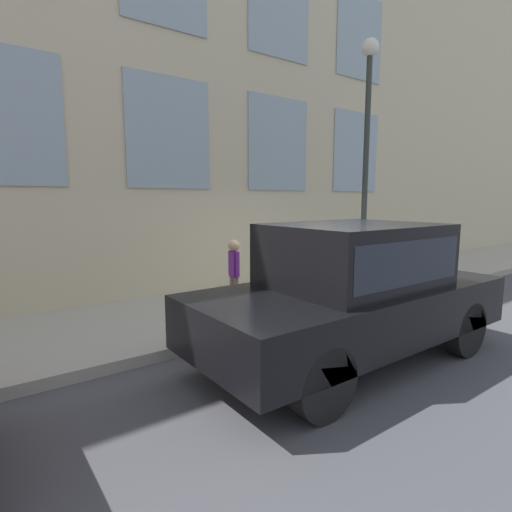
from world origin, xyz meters
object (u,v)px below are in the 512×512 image
(fire_hydrant, at_px, (278,293))
(parked_car_black_near, at_px, (352,287))
(person, at_px, (234,268))
(street_lamp, at_px, (367,137))

(fire_hydrant, xyz_separation_m, parked_car_black_near, (-1.88, 0.30, 0.48))
(person, bearing_deg, street_lamp, -112.10)
(street_lamp, bearing_deg, person, 86.78)
(fire_hydrant, distance_m, street_lamp, 4.01)
(person, xyz_separation_m, street_lamp, (-0.18, -3.27, 2.52))
(fire_hydrant, height_order, person, person)
(parked_car_black_near, distance_m, street_lamp, 4.51)
(fire_hydrant, relative_size, person, 0.55)
(fire_hydrant, distance_m, person, 0.89)
(fire_hydrant, xyz_separation_m, street_lamp, (0.40, -2.73, 2.92))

